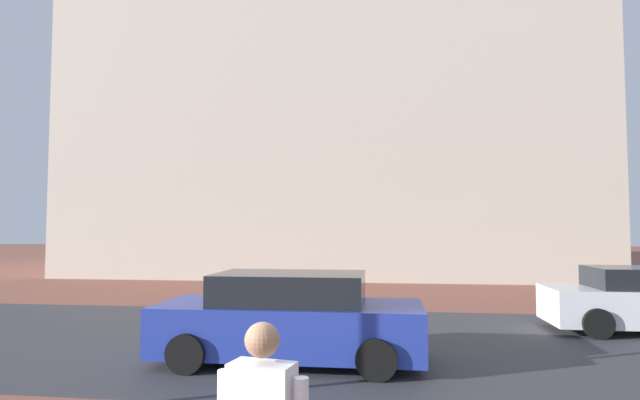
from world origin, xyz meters
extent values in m
plane|color=brown|center=(0.00, 10.00, 0.00)|extent=(120.00, 120.00, 0.00)
cube|color=#38383D|center=(0.00, 7.39, 0.00)|extent=(120.00, 7.99, 0.00)
cube|color=beige|center=(-1.01, 26.34, 8.94)|extent=(25.69, 14.77, 17.88)
cylinder|color=beige|center=(-12.35, 20.45, 10.64)|extent=(2.80, 2.80, 21.29)
cylinder|color=beige|center=(10.34, 20.45, 10.32)|extent=(2.80, 2.80, 20.64)
sphere|color=#9E7556|center=(1.17, -0.10, 1.62)|extent=(0.22, 0.22, 0.22)
cube|color=#23389E|center=(0.27, 5.64, 0.59)|extent=(4.58, 1.85, 0.84)
cube|color=black|center=(0.27, 5.64, 1.28)|extent=(2.57, 1.63, 0.53)
cylinder|color=black|center=(-1.24, 4.71, 0.32)|extent=(0.64, 0.22, 0.64)
cylinder|color=black|center=(-1.24, 6.56, 0.32)|extent=(0.64, 0.22, 0.64)
cylinder|color=black|center=(1.79, 4.71, 0.32)|extent=(0.64, 0.22, 0.64)
cylinder|color=black|center=(1.79, 6.56, 0.32)|extent=(0.64, 0.22, 0.64)
cylinder|color=black|center=(6.37, 8.29, 0.32)|extent=(0.64, 0.22, 0.64)
cylinder|color=black|center=(6.37, 10.01, 0.32)|extent=(0.64, 0.22, 0.64)
camera|label=1|loc=(1.93, -3.24, 2.31)|focal=28.68mm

